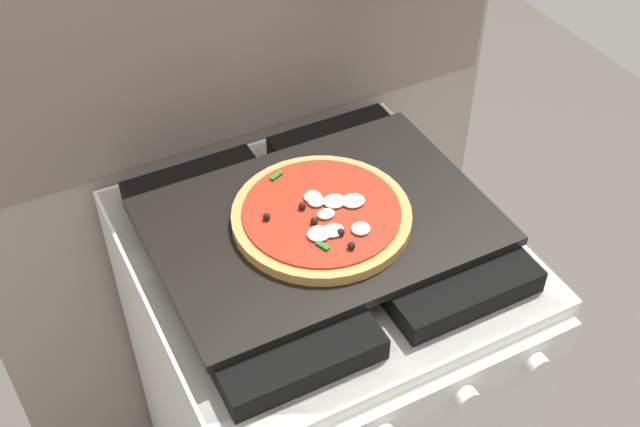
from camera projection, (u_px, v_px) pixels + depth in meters
kitchen_backsplash at (245, 163)px, 1.58m from camera, size 1.10×0.09×1.55m
stove at (320, 388)px, 1.59m from camera, size 0.60×0.64×0.90m
baking_tray at (320, 222)px, 1.28m from camera, size 0.54×0.38×0.02m
pizza_left at (321, 216)px, 1.26m from camera, size 0.29×0.29×0.03m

